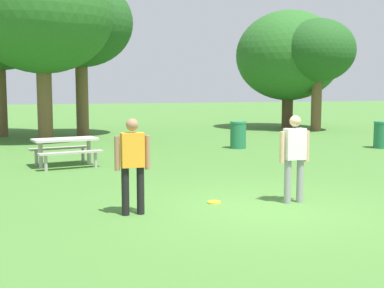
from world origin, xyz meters
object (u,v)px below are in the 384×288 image
Objects in this scene: person_thrower at (133,160)px; trash_can_further_along at (238,135)px; trash_can_beside_table at (382,135)px; tree_back_left at (288,56)px; frisbee at (214,202)px; tree_far_right at (42,13)px; tree_slender_mid at (80,23)px; tree_back_right at (318,51)px; person_catcher at (294,153)px; picnic_table_near at (65,146)px.

trash_can_further_along is at bearing 56.84° from person_thrower.
trash_can_beside_table is 9.58m from tree_back_left.
frisbee is (1.62, 0.42, -0.93)m from person_thrower.
trash_can_beside_table is (8.63, 6.30, 0.47)m from frisbee.
tree_slender_mid is at bearing 51.90° from tree_far_right.
tree_far_right reaches higher than frisbee.
tree_back_right reaches higher than trash_can_further_along.
person_catcher is 15.39m from tree_slender_mid.
frisbee is 18.42m from tree_back_left.
person_catcher is 0.27× the size of tree_back_left.
tree_back_left reaches higher than tree_back_right.
picnic_table_near is 15.85m from tree_back_left.
tree_back_left reaches higher than person_catcher.
person_catcher is 0.30× the size of tree_back_right.
picnic_table_near is at bearing 113.55° from frisbee.
frisbee is 10.70m from trash_can_beside_table.
trash_can_beside_table is at bearing -39.32° from tree_slender_mid.
frisbee is 0.27× the size of trash_can_further_along.
person_thrower is at bearing -82.74° from picnic_table_near.
frisbee is at bearing -66.45° from picnic_table_near.
person_thrower reaches higher than frisbee.
picnic_table_near is at bearing -140.76° from tree_back_left.
person_thrower is at bearing -146.76° from trash_can_beside_table.
tree_slender_mid reaches higher than tree_back_right.
frisbee is at bearing -85.83° from tree_slender_mid.
person_thrower is 1.00× the size of person_catcher.
trash_can_further_along is (2.32, 8.23, -0.46)m from person_catcher.
tree_slender_mid is 1.26× the size of tree_back_right.
picnic_table_near is 11.03m from trash_can_beside_table.
person_catcher is 16.59m from tree_back_right.
tree_slender_mid is (1.32, 8.80, 4.37)m from picnic_table_near.
tree_far_right is (-4.12, 12.55, 4.07)m from person_catcher.
tree_slender_mid is (0.58, 14.64, 3.99)m from person_thrower.
person_catcher reaches higher than trash_can_further_along.
tree_far_right reaches higher than person_catcher.
person_catcher is at bearing -0.26° from person_thrower.
person_catcher is at bearing -122.60° from tree_back_right.
tree_back_right reaches higher than picnic_table_near.
tree_back_left is at bearing 57.63° from frisbee.
frisbee is 5.93m from picnic_table_near.
trash_can_further_along is at bearing -33.82° from tree_far_right.
tree_back_left is (12.02, 9.82, 3.22)m from picnic_table_near.
picnic_table_near is at bearing -98.56° from tree_slender_mid.
tree_far_right is 1.35× the size of tree_back_right.
person_catcher is at bearing -117.71° from tree_back_left.
tree_back_left is at bearing 5.40° from tree_slender_mid.
picnic_table_near reaches higher than frisbee.
tree_back_left is at bearing 62.29° from person_catcher.
trash_can_further_along reaches higher than frisbee.
trash_can_further_along is at bearing 64.31° from frisbee.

